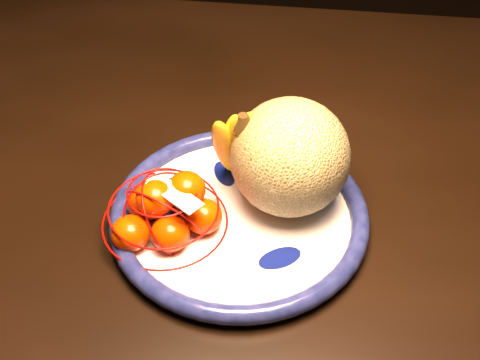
# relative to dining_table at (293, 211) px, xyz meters

# --- Properties ---
(dining_table) EXTENTS (1.58, 0.98, 0.78)m
(dining_table) POSITION_rel_dining_table_xyz_m (0.00, 0.00, 0.00)
(dining_table) COLOR black
(dining_table) RESTS_ON ground
(fruit_bowl) EXTENTS (0.34, 0.34, 0.03)m
(fruit_bowl) POSITION_rel_dining_table_xyz_m (-0.07, -0.11, 0.10)
(fruit_bowl) COLOR white
(fruit_bowl) RESTS_ON dining_table
(cantaloupe) EXTENTS (0.15, 0.15, 0.15)m
(cantaloupe) POSITION_rel_dining_table_xyz_m (-0.01, -0.07, 0.17)
(cantaloupe) COLOR olive
(cantaloupe) RESTS_ON fruit_bowl
(banana_bunch) EXTENTS (0.10, 0.10, 0.15)m
(banana_bunch) POSITION_rel_dining_table_xyz_m (-0.08, -0.04, 0.17)
(banana_bunch) COLOR yellow
(banana_bunch) RESTS_ON fruit_bowl
(mandarin_bag) EXTENTS (0.20, 0.20, 0.10)m
(mandarin_bag) POSITION_rel_dining_table_xyz_m (-0.16, -0.13, 0.13)
(mandarin_bag) COLOR #FF4902
(mandarin_bag) RESTS_ON fruit_bowl
(price_tag) EXTENTS (0.07, 0.06, 0.01)m
(price_tag) POSITION_rel_dining_table_xyz_m (-0.15, -0.14, 0.17)
(price_tag) COLOR white
(price_tag) RESTS_ON mandarin_bag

